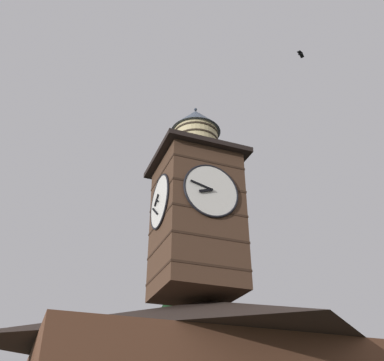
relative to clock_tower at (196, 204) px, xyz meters
name	(u,v)px	position (x,y,z in m)	size (l,w,h in m)	color
clock_tower	(196,204)	(0.00, 0.00, 0.00)	(4.15, 4.15, 10.09)	#4C3323
pine_tree_behind	(186,340)	(-1.84, -6.19, -4.87)	(5.03, 5.03, 14.83)	#473323
moon	(191,307)	(-12.83, -34.11, 4.64)	(1.42, 1.42, 1.42)	silver
flying_bird_high	(300,54)	(-5.63, 2.29, 9.71)	(0.62, 0.51, 0.16)	black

